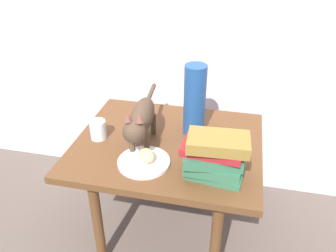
# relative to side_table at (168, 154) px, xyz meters

# --- Properties ---
(ground_plane) EXTENTS (6.00, 6.00, 0.00)m
(ground_plane) POSITION_rel_side_table_xyz_m (0.00, 0.00, -0.46)
(ground_plane) COLOR brown
(side_table) EXTENTS (0.80, 0.67, 0.53)m
(side_table) POSITION_rel_side_table_xyz_m (0.00, 0.00, 0.00)
(side_table) COLOR brown
(side_table) RESTS_ON ground
(plate) EXTENTS (0.21, 0.21, 0.01)m
(plate) POSITION_rel_side_table_xyz_m (-0.06, -0.17, 0.07)
(plate) COLOR white
(plate) RESTS_ON side_table
(bread_roll) EXTENTS (0.10, 0.10, 0.05)m
(bread_roll) POSITION_rel_side_table_xyz_m (-0.05, -0.17, 0.10)
(bread_roll) COLOR #E0BC7A
(bread_roll) RESTS_ON plate
(cat) EXTENTS (0.11, 0.48, 0.23)m
(cat) POSITION_rel_side_table_xyz_m (-0.10, -0.06, 0.20)
(cat) COLOR #4C3828
(cat) RESTS_ON side_table
(book_stack) EXTENTS (0.24, 0.17, 0.18)m
(book_stack) POSITION_rel_side_table_xyz_m (0.21, -0.18, 0.16)
(book_stack) COLOR #336B4C
(book_stack) RESTS_ON side_table
(green_vase) EXTENTS (0.10, 0.10, 0.32)m
(green_vase) POSITION_rel_side_table_xyz_m (0.09, 0.10, 0.23)
(green_vase) COLOR navy
(green_vase) RESTS_ON side_table
(candle_jar) EXTENTS (0.07, 0.07, 0.08)m
(candle_jar) POSITION_rel_side_table_xyz_m (-0.30, -0.04, 0.10)
(candle_jar) COLOR silver
(candle_jar) RESTS_ON side_table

